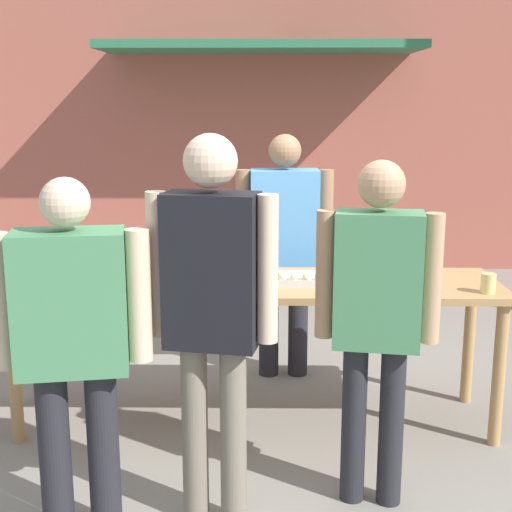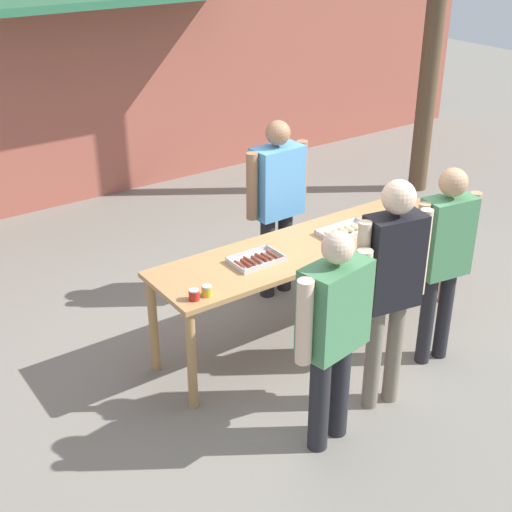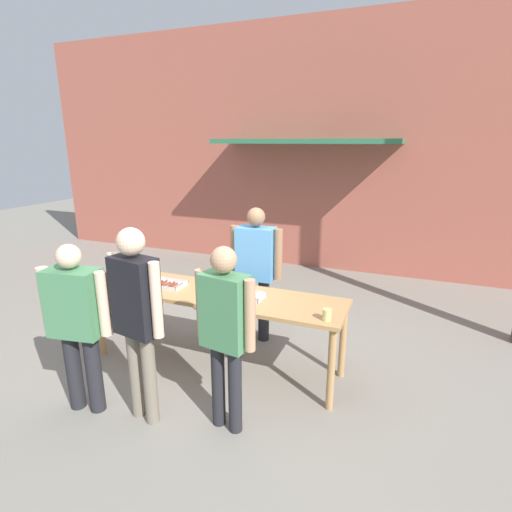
{
  "view_description": "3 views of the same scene",
  "coord_description": "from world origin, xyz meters",
  "px_view_note": "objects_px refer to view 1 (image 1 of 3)",
  "views": [
    {
      "loc": [
        0.05,
        -3.97,
        1.89
      ],
      "look_at": [
        0.0,
        0.0,
        1.01
      ],
      "focal_mm": 50.0,
      "sensor_mm": 36.0,
      "label": 1
    },
    {
      "loc": [
        -3.37,
        -3.98,
        3.36
      ],
      "look_at": [
        -0.58,
        -0.02,
        0.91
      ],
      "focal_mm": 50.0,
      "sensor_mm": 36.0,
      "label": 2
    },
    {
      "loc": [
        1.9,
        -3.5,
        2.41
      ],
      "look_at": [
        0.18,
        0.74,
        1.08
      ],
      "focal_mm": 28.0,
      "sensor_mm": 36.0,
      "label": 3
    }
  ],
  "objects_px": {
    "food_tray_sausages": "(154,279)",
    "food_tray_buns": "(313,279)",
    "person_customer_holding_hotdog": "(72,332)",
    "person_customer_with_cup": "(377,305)",
    "condiment_jar_mustard": "(24,285)",
    "beer_cup": "(488,283)",
    "person_customer_waiting_in_line": "(212,297)",
    "person_server_behind_table": "(284,237)",
    "condiment_jar_ketchup": "(43,285)"
  },
  "relations": [
    {
      "from": "person_server_behind_table",
      "to": "person_customer_waiting_in_line",
      "type": "xyz_separation_m",
      "value": [
        -0.35,
        -1.77,
        0.07
      ]
    },
    {
      "from": "food_tray_buns",
      "to": "condiment_jar_mustard",
      "type": "height_order",
      "value": "condiment_jar_mustard"
    },
    {
      "from": "food_tray_buns",
      "to": "condiment_jar_mustard",
      "type": "distance_m",
      "value": 1.6
    },
    {
      "from": "condiment_jar_ketchup",
      "to": "person_customer_holding_hotdog",
      "type": "xyz_separation_m",
      "value": [
        0.4,
        -0.88,
        0.03
      ]
    },
    {
      "from": "beer_cup",
      "to": "person_customer_with_cup",
      "type": "bearing_deg",
      "value": -137.94
    },
    {
      "from": "beer_cup",
      "to": "person_customer_with_cup",
      "type": "xyz_separation_m",
      "value": [
        -0.7,
        -0.63,
        0.06
      ]
    },
    {
      "from": "person_customer_holding_hotdog",
      "to": "person_customer_waiting_in_line",
      "type": "xyz_separation_m",
      "value": [
        0.58,
        0.09,
        0.13
      ]
    },
    {
      "from": "condiment_jar_mustard",
      "to": "food_tray_buns",
      "type": "bearing_deg",
      "value": 7.95
    },
    {
      "from": "food_tray_sausages",
      "to": "condiment_jar_mustard",
      "type": "height_order",
      "value": "condiment_jar_mustard"
    },
    {
      "from": "condiment_jar_ketchup",
      "to": "person_customer_with_cup",
      "type": "relative_size",
      "value": 0.05
    },
    {
      "from": "person_customer_waiting_in_line",
      "to": "beer_cup",
      "type": "bearing_deg",
      "value": -140.39
    },
    {
      "from": "food_tray_sausages",
      "to": "condiment_jar_mustard",
      "type": "bearing_deg",
      "value": -161.9
    },
    {
      "from": "food_tray_buns",
      "to": "person_customer_holding_hotdog",
      "type": "bearing_deg",
      "value": -134.35
    },
    {
      "from": "food_tray_buns",
      "to": "person_server_behind_table",
      "type": "distance_m",
      "value": 0.78
    },
    {
      "from": "person_customer_holding_hotdog",
      "to": "condiment_jar_mustard",
      "type": "bearing_deg",
      "value": -70.05
    },
    {
      "from": "food_tray_buns",
      "to": "person_server_behind_table",
      "type": "relative_size",
      "value": 0.28
    },
    {
      "from": "condiment_jar_mustard",
      "to": "person_customer_with_cup",
      "type": "xyz_separation_m",
      "value": [
        1.82,
        -0.63,
        0.08
      ]
    },
    {
      "from": "person_customer_with_cup",
      "to": "condiment_jar_ketchup",
      "type": "bearing_deg",
      "value": -11.08
    },
    {
      "from": "food_tray_sausages",
      "to": "food_tray_buns",
      "type": "relative_size",
      "value": 0.86
    },
    {
      "from": "food_tray_sausages",
      "to": "person_customer_with_cup",
      "type": "relative_size",
      "value": 0.24
    },
    {
      "from": "condiment_jar_mustard",
      "to": "beer_cup",
      "type": "distance_m",
      "value": 2.52
    },
    {
      "from": "food_tray_sausages",
      "to": "condiment_jar_mustard",
      "type": "relative_size",
      "value": 5.0
    },
    {
      "from": "condiment_jar_mustard",
      "to": "beer_cup",
      "type": "xyz_separation_m",
      "value": [
        2.52,
        0.0,
        0.02
      ]
    },
    {
      "from": "beer_cup",
      "to": "person_customer_holding_hotdog",
      "type": "bearing_deg",
      "value": -156.18
    },
    {
      "from": "person_server_behind_table",
      "to": "person_customer_holding_hotdog",
      "type": "xyz_separation_m",
      "value": [
        -0.94,
        -1.87,
        -0.06
      ]
    },
    {
      "from": "food_tray_buns",
      "to": "food_tray_sausages",
      "type": "bearing_deg",
      "value": 180.0
    },
    {
      "from": "beer_cup",
      "to": "condiment_jar_ketchup",
      "type": "bearing_deg",
      "value": -179.85
    },
    {
      "from": "food_tray_buns",
      "to": "beer_cup",
      "type": "bearing_deg",
      "value": -13.17
    },
    {
      "from": "food_tray_sausages",
      "to": "food_tray_buns",
      "type": "height_order",
      "value": "food_tray_buns"
    },
    {
      "from": "condiment_jar_mustard",
      "to": "person_server_behind_table",
      "type": "relative_size",
      "value": 0.05
    },
    {
      "from": "person_customer_with_cup",
      "to": "person_server_behind_table",
      "type": "bearing_deg",
      "value": -67.83
    },
    {
      "from": "condiment_jar_ketchup",
      "to": "person_customer_waiting_in_line",
      "type": "xyz_separation_m",
      "value": [
        0.98,
        -0.79,
        0.16
      ]
    },
    {
      "from": "food_tray_sausages",
      "to": "person_server_behind_table",
      "type": "height_order",
      "value": "person_server_behind_table"
    },
    {
      "from": "food_tray_buns",
      "to": "person_server_behind_table",
      "type": "xyz_separation_m",
      "value": [
        -0.14,
        0.76,
        0.1
      ]
    },
    {
      "from": "food_tray_sausages",
      "to": "person_customer_waiting_in_line",
      "type": "relative_size",
      "value": 0.22
    },
    {
      "from": "condiment_jar_mustard",
      "to": "person_customer_with_cup",
      "type": "bearing_deg",
      "value": -19.01
    },
    {
      "from": "person_customer_with_cup",
      "to": "condiment_jar_mustard",
      "type": "bearing_deg",
      "value": -10.13
    },
    {
      "from": "food_tray_sausages",
      "to": "beer_cup",
      "type": "distance_m",
      "value": 1.86
    },
    {
      "from": "person_server_behind_table",
      "to": "condiment_jar_mustard",
      "type": "bearing_deg",
      "value": -147.54
    },
    {
      "from": "condiment_jar_mustard",
      "to": "person_server_behind_table",
      "type": "bearing_deg",
      "value": 34.15
    },
    {
      "from": "food_tray_buns",
      "to": "person_customer_holding_hotdog",
      "type": "height_order",
      "value": "person_customer_holding_hotdog"
    },
    {
      "from": "person_server_behind_table",
      "to": "person_customer_holding_hotdog",
      "type": "distance_m",
      "value": 2.09
    },
    {
      "from": "condiment_jar_ketchup",
      "to": "person_customer_waiting_in_line",
      "type": "height_order",
      "value": "person_customer_waiting_in_line"
    },
    {
      "from": "condiment_jar_ketchup",
      "to": "person_customer_with_cup",
      "type": "height_order",
      "value": "person_customer_with_cup"
    },
    {
      "from": "food_tray_buns",
      "to": "beer_cup",
      "type": "relative_size",
      "value": 4.21
    },
    {
      "from": "person_server_behind_table",
      "to": "person_customer_holding_hotdog",
      "type": "bearing_deg",
      "value": -118.41
    },
    {
      "from": "person_server_behind_table",
      "to": "person_customer_waiting_in_line",
      "type": "relative_size",
      "value": 0.95
    },
    {
      "from": "person_customer_with_cup",
      "to": "food_tray_buns",
      "type": "bearing_deg",
      "value": -65.67
    },
    {
      "from": "beer_cup",
      "to": "person_customer_waiting_in_line",
      "type": "xyz_separation_m",
      "value": [
        -1.43,
        -0.8,
        0.14
      ]
    },
    {
      "from": "condiment_jar_mustard",
      "to": "person_customer_holding_hotdog",
      "type": "relative_size",
      "value": 0.05
    }
  ]
}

